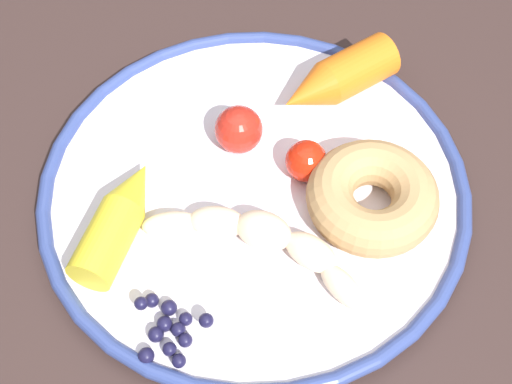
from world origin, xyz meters
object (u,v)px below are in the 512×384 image
banana (260,240)px  carrot_yellow (118,219)px  plate (256,194)px  blueberry_pile (168,328)px  tomato_mid (308,164)px  dining_table (272,249)px  donut (372,197)px  carrot_orange (337,79)px  tomato_near (239,129)px

banana → carrot_yellow: 0.11m
plate → banana: banana is taller
blueberry_pile → tomato_mid: bearing=-146.7°
dining_table → donut: 0.15m
carrot_yellow → carrot_orange: bearing=-160.6°
donut → carrot_yellow: bearing=-13.7°
dining_table → tomato_near: tomato_near is taller
tomato_near → tomato_mid: bearing=130.2°
blueberry_pile → tomato_mid: 0.17m
banana → tomato_near: size_ratio=3.60×
plate → blueberry_pile: (0.10, 0.09, 0.01)m
plate → tomato_near: tomato_near is taller
banana → donut: 0.09m
blueberry_pile → tomato_mid: tomato_mid is taller
carrot_yellow → tomato_mid: size_ratio=3.10×
donut → tomato_mid: donut is taller
blueberry_pile → tomato_near: (-0.10, -0.14, 0.01)m
plate → banana: bearing=74.0°
dining_table → carrot_yellow: carrot_yellow is taller
donut → plate: bearing=-30.1°
donut → tomato_mid: 0.06m
banana → tomato_near: (-0.02, -0.10, 0.01)m
blueberry_pile → tomato_near: tomato_near is taller
carrot_yellow → dining_table: bearing=-178.4°
dining_table → tomato_mid: bearing=173.7°
carrot_orange → tomato_near: same height
carrot_orange → tomato_near: 0.10m
donut → tomato_mid: (0.04, -0.05, -0.00)m
banana → carrot_orange: (-0.11, -0.12, 0.01)m
donut → tomato_near: bearing=-51.5°
donut → banana: bearing=2.3°
banana → tomato_near: bearing=-99.6°
tomato_near → tomato_mid: tomato_near is taller
dining_table → banana: size_ratio=6.74×
plate → carrot_yellow: bearing=-0.2°
plate → tomato_near: size_ratio=8.78×
carrot_yellow → donut: donut is taller
carrot_orange → plate: bearing=36.7°
tomato_mid → carrot_yellow: bearing=0.3°
plate → blueberry_pile: size_ratio=5.72×
plate → carrot_orange: (-0.10, -0.08, 0.02)m
donut → tomato_near: tomato_near is taller
dining_table → carrot_yellow: 0.18m
plate → carrot_yellow: (0.11, -0.00, 0.02)m
carrot_orange → carrot_yellow: bearing=19.4°
carrot_orange → blueberry_pile: carrot_orange is taller
plate → carrot_yellow: size_ratio=3.31×
banana → blueberry_pile: 0.10m
banana → carrot_yellow: (0.10, -0.05, 0.01)m
donut → tomato_near: 0.12m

